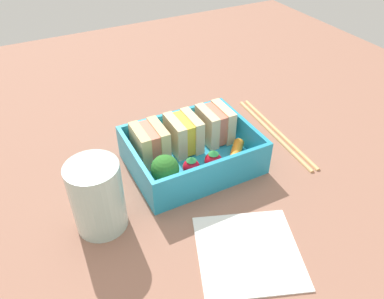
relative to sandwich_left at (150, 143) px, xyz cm
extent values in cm
cube|color=#936451|center=(5.32, -2.70, -4.82)|extent=(120.00, 120.00, 2.00)
cube|color=#2496BF|center=(5.32, -2.70, -3.22)|extent=(17.77, 13.78, 1.20)
cube|color=#2496BF|center=(5.32, 3.89, -0.57)|extent=(17.77, 0.60, 4.10)
cube|color=#2496BF|center=(5.32, -9.29, -0.57)|extent=(17.77, 0.60, 4.10)
cube|color=#2496BF|center=(-3.26, -2.70, -0.57)|extent=(0.60, 12.58, 4.10)
cube|color=#2496BF|center=(13.90, -2.70, -0.57)|extent=(0.60, 12.58, 4.10)
cube|color=#DFC388|center=(-1.40, 0.00, 0.00)|extent=(1.40, 5.39, 5.25)
cube|color=#D87259|center=(0.00, 0.00, 0.00)|extent=(1.40, 4.96, 4.83)
cube|color=#DFC388|center=(1.40, 0.00, 0.00)|extent=(1.40, 5.39, 5.25)
cube|color=beige|center=(3.92, 0.00, 0.00)|extent=(1.40, 5.39, 5.25)
cube|color=yellow|center=(5.32, 0.00, 0.00)|extent=(1.40, 4.96, 4.83)
cube|color=beige|center=(6.73, 0.00, 0.00)|extent=(1.40, 5.39, 5.25)
cube|color=beige|center=(9.24, 0.00, 0.00)|extent=(1.40, 5.39, 5.25)
cube|color=#D87259|center=(10.64, 0.00, 0.00)|extent=(1.40, 4.96, 4.83)
cube|color=beige|center=(12.05, 0.00, 0.00)|extent=(1.40, 5.39, 5.25)
cylinder|color=#88BB72|center=(-0.38, -6.05, -1.94)|extent=(1.11, 1.11, 1.38)
sphere|color=#2D7228|center=(-0.38, -6.05, 0.07)|extent=(3.77, 3.77, 3.77)
sphere|color=red|center=(3.59, -5.83, -1.42)|extent=(2.41, 2.41, 2.41)
cone|color=#2F8643|center=(3.59, -5.83, 0.08)|extent=(1.44, 1.44, 0.60)
sphere|color=red|center=(6.93, -6.03, -1.39)|extent=(2.48, 2.48, 2.48)
cone|color=#2E883F|center=(6.93, -6.03, 0.15)|extent=(1.49, 1.49, 0.60)
cylinder|color=orange|center=(11.43, -5.09, -1.86)|extent=(3.97, 4.10, 1.52)
cylinder|color=tan|center=(20.62, -1.93, -3.47)|extent=(2.19, 21.00, 0.70)
cylinder|color=tan|center=(21.69, -2.00, -3.47)|extent=(2.19, 21.00, 0.70)
cylinder|color=silver|center=(-9.75, -7.78, 0.82)|extent=(6.23, 6.23, 9.28)
cube|color=white|center=(3.85, -19.67, -3.62)|extent=(14.95, 14.87, 0.40)
camera|label=1|loc=(-14.11, -40.33, 32.08)|focal=35.00mm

